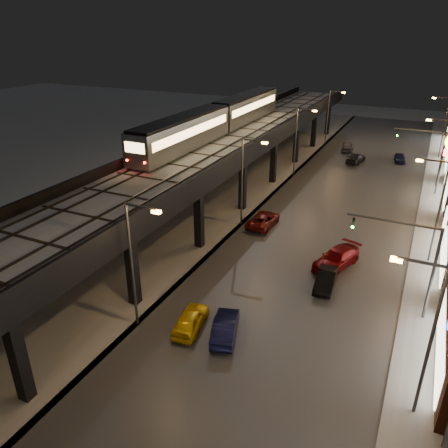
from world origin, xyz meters
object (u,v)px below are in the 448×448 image
at_px(car_taxi, 191,320).
at_px(car_onc_silver, 326,280).
at_px(car_mid_dark, 356,159).
at_px(car_onc_white, 336,259).
at_px(subway_train, 219,118).
at_px(car_near_white, 225,328).
at_px(car_far_white, 348,147).
at_px(car_mid_silver, 263,220).
at_px(car_onc_red, 400,158).

xyz_separation_m(car_taxi, car_onc_silver, (7.02, 8.92, -0.03)).
relative_size(car_mid_dark, car_onc_white, 0.87).
xyz_separation_m(car_mid_dark, car_onc_white, (4.02, -31.86, 0.10)).
distance_m(subway_train, car_mid_dark, 23.34).
bearing_deg(car_onc_white, car_taxi, -100.58).
distance_m(car_near_white, car_onc_silver, 9.78).
bearing_deg(subway_train, car_near_white, -63.25).
bearing_deg(car_taxi, car_mid_dark, -103.79).
relative_size(car_near_white, car_far_white, 0.98).
height_order(subway_train, car_onc_white, subway_train).
xyz_separation_m(car_taxi, car_mid_silver, (-1.42, 17.54, -0.01)).
distance_m(car_taxi, car_onc_red, 48.26).
relative_size(car_far_white, car_onc_white, 0.81).
bearing_deg(car_mid_silver, subway_train, -44.50).
bearing_deg(car_taxi, car_onc_silver, -138.05).
bearing_deg(car_onc_red, car_mid_silver, -118.27).
distance_m(car_mid_dark, car_onc_red, 6.64).
bearing_deg(car_near_white, car_onc_silver, -135.04).
bearing_deg(car_far_white, car_onc_silver, 91.90).
xyz_separation_m(car_near_white, car_onc_red, (6.49, 47.14, -0.06)).
distance_m(car_near_white, car_mid_silver, 17.68).
bearing_deg(car_onc_silver, car_onc_red, 82.97).
bearing_deg(car_mid_dark, car_onc_red, -144.19).
bearing_deg(car_onc_red, car_onc_silver, -102.01).
height_order(car_taxi, car_onc_red, car_taxi).
bearing_deg(subway_train, car_taxi, -67.66).
relative_size(car_taxi, car_mid_silver, 0.83).
height_order(car_taxi, car_far_white, car_far_white).
xyz_separation_m(subway_train, car_taxi, (11.37, -27.66, -7.64)).
bearing_deg(car_mid_dark, car_far_white, -60.66).
height_order(car_taxi, car_onc_white, car_onc_white).
bearing_deg(car_onc_silver, car_onc_white, 85.17).
height_order(car_mid_silver, car_onc_silver, car_mid_silver).
height_order(subway_train, car_onc_red, subway_train).
bearing_deg(car_onc_white, car_mid_dark, 116.09).
bearing_deg(car_taxi, subway_train, -77.53).
height_order(car_taxi, car_near_white, car_taxi).
xyz_separation_m(car_mid_silver, car_mid_dark, (4.46, 26.81, -0.02)).
height_order(car_near_white, car_mid_silver, car_near_white).
bearing_deg(car_far_white, car_taxi, 82.47).
distance_m(subway_train, car_near_white, 31.60).
xyz_separation_m(car_near_white, car_onc_white, (4.63, 12.20, 0.07)).
height_order(car_onc_silver, car_onc_red, car_onc_silver).
xyz_separation_m(car_mid_silver, car_far_white, (2.06, 33.02, 0.05)).
relative_size(car_mid_dark, car_far_white, 1.07).
distance_m(car_far_white, car_onc_white, 38.61).
bearing_deg(car_near_white, car_mid_dark, -107.86).
bearing_deg(car_near_white, car_onc_white, -127.84).
xyz_separation_m(car_near_white, car_mid_dark, (0.60, 44.06, -0.03)).
relative_size(subway_train, car_onc_white, 6.58).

